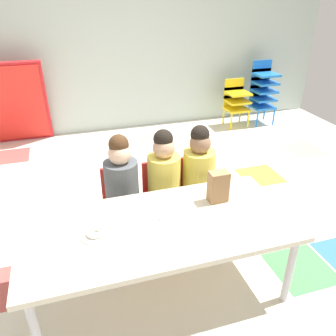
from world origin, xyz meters
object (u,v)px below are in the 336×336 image
at_px(kid_chair_blue_stack, 263,89).
at_px(paper_plate_near_edge, 95,235).
at_px(seated_child_near_camera, 121,180).
at_px(seated_child_far_right, 199,168).
at_px(folded_activity_table, 11,104).
at_px(donut_powdered_on_plate, 95,233).
at_px(paper_bag_brown, 218,187).
at_px(craft_table, 160,230).
at_px(seated_child_middle_seat, 164,174).
at_px(paper_plate_center_table, 170,215).
at_px(kid_chair_yellow_stack, 236,99).

relative_size(kid_chair_blue_stack, paper_plate_near_edge, 5.11).
xyz_separation_m(seated_child_near_camera, paper_plate_near_edge, (-0.27, -0.61, 0.00)).
bearing_deg(paper_plate_near_edge, seated_child_far_right, 34.09).
xyz_separation_m(folded_activity_table, donut_powdered_on_plate, (0.73, -2.97, 0.04)).
height_order(seated_child_far_right, donut_powdered_on_plate, seated_child_far_right).
bearing_deg(paper_bag_brown, craft_table, -162.33).
xyz_separation_m(seated_child_near_camera, folded_activity_table, (-1.00, 2.36, -0.02)).
bearing_deg(kid_chair_blue_stack, paper_bag_brown, -126.44).
xyz_separation_m(seated_child_near_camera, kid_chair_blue_stack, (2.51, 2.14, -0.04)).
bearing_deg(donut_powdered_on_plate, seated_child_middle_seat, 45.21).
height_order(seated_child_middle_seat, paper_bag_brown, seated_child_middle_seat).
bearing_deg(seated_child_middle_seat, seated_child_near_camera, 180.00).
bearing_deg(seated_child_near_camera, craft_table, -78.45).
bearing_deg(paper_plate_center_table, paper_bag_brown, 11.06).
relative_size(seated_child_near_camera, paper_plate_center_table, 5.10).
xyz_separation_m(seated_child_near_camera, paper_plate_center_table, (0.22, -0.55, 0.00)).
distance_m(craft_table, seated_child_middle_seat, 0.66).
xyz_separation_m(craft_table, paper_plate_near_edge, (-0.39, 0.01, 0.05)).
bearing_deg(craft_table, seated_child_middle_seat, 71.20).
xyz_separation_m(seated_child_middle_seat, kid_chair_yellow_stack, (1.75, 2.14, -0.16)).
bearing_deg(kid_chair_yellow_stack, folded_activity_table, 175.77).
height_order(folded_activity_table, paper_plate_center_table, folded_activity_table).
distance_m(seated_child_middle_seat, kid_chair_yellow_stack, 2.76).
height_order(folded_activity_table, paper_bag_brown, folded_activity_table).
distance_m(seated_child_near_camera, kid_chair_yellow_stack, 2.99).
distance_m(seated_child_middle_seat, folded_activity_table, 2.71).
bearing_deg(kid_chair_yellow_stack, donut_powdered_on_plate, -130.56).
xyz_separation_m(folded_activity_table, paper_plate_near_edge, (0.73, -2.97, 0.02)).
xyz_separation_m(craft_table, kid_chair_blue_stack, (2.39, 2.76, 0.01)).
height_order(folded_activity_table, donut_powdered_on_plate, folded_activity_table).
bearing_deg(folded_activity_table, paper_bag_brown, -60.91).
height_order(seated_child_near_camera, donut_powdered_on_plate, seated_child_near_camera).
relative_size(seated_child_far_right, folded_activity_table, 0.84).
height_order(seated_child_far_right, folded_activity_table, folded_activity_table).
distance_m(seated_child_near_camera, paper_bag_brown, 0.76).
distance_m(seated_child_middle_seat, seated_child_far_right, 0.30).
relative_size(folded_activity_table, donut_powdered_on_plate, 10.38).
bearing_deg(paper_bag_brown, donut_powdered_on_plate, -170.98).
xyz_separation_m(seated_child_far_right, kid_chair_yellow_stack, (1.45, 2.14, -0.16)).
height_order(seated_child_middle_seat, folded_activity_table, folded_activity_table).
distance_m(kid_chair_yellow_stack, donut_powdered_on_plate, 3.62).
bearing_deg(donut_powdered_on_plate, seated_child_near_camera, 66.33).
relative_size(seated_child_near_camera, kid_chair_yellow_stack, 1.35).
xyz_separation_m(craft_table, seated_child_far_right, (0.51, 0.62, 0.05)).
distance_m(craft_table, paper_plate_center_table, 0.13).
bearing_deg(craft_table, seated_child_near_camera, 101.55).
distance_m(folded_activity_table, paper_plate_center_table, 3.15).
distance_m(paper_plate_center_table, donut_powdered_on_plate, 0.49).
bearing_deg(kid_chair_blue_stack, seated_child_far_right, -131.31).
relative_size(craft_table, kid_chair_blue_stack, 1.84).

